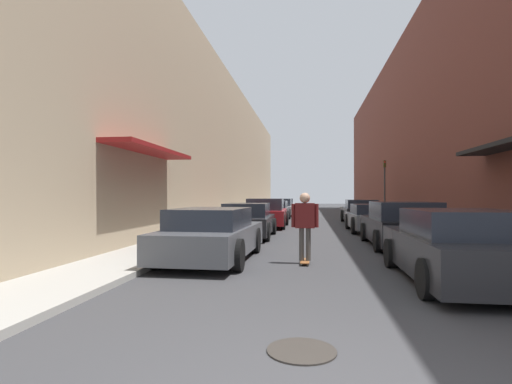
# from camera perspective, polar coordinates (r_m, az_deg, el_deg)

# --- Properties ---
(ground) EXTENTS (108.74, 108.74, 0.00)m
(ground) POSITION_cam_1_polar(r_m,az_deg,el_deg) (22.52, 8.37, -4.47)
(ground) COLOR #38383A
(curb_strip_left) EXTENTS (1.80, 49.43, 0.12)m
(curb_strip_left) POSITION_cam_1_polar(r_m,az_deg,el_deg) (27.76, -1.01, -3.60)
(curb_strip_left) COLOR #A3A099
(curb_strip_left) RESTS_ON ground
(curb_strip_right) EXTENTS (1.80, 49.43, 0.12)m
(curb_strip_right) POSITION_cam_1_polar(r_m,az_deg,el_deg) (27.85, 17.46, -3.57)
(curb_strip_right) COLOR #A3A099
(curb_strip_right) RESTS_ON ground
(building_row_left) EXTENTS (4.90, 49.43, 9.41)m
(building_row_left) POSITION_cam_1_polar(r_m,az_deg,el_deg) (28.47, -6.81, 5.84)
(building_row_left) COLOR tan
(building_row_left) RESTS_ON ground
(building_row_right) EXTENTS (4.90, 49.43, 11.44)m
(building_row_right) POSITION_cam_1_polar(r_m,az_deg,el_deg) (28.75, 23.19, 7.86)
(building_row_right) COLOR brown
(building_row_right) RESTS_ON ground
(parked_car_left_0) EXTENTS (1.93, 4.45, 1.26)m
(parked_car_left_0) POSITION_cam_1_polar(r_m,az_deg,el_deg) (9.69, -6.26, -6.10)
(parked_car_left_0) COLOR #515459
(parked_car_left_0) RESTS_ON ground
(parked_car_left_1) EXTENTS (1.88, 4.08, 1.27)m
(parked_car_left_1) POSITION_cam_1_polar(r_m,az_deg,el_deg) (14.89, -1.19, -4.15)
(parked_car_left_1) COLOR #232326
(parked_car_left_1) RESTS_ON ground
(parked_car_left_2) EXTENTS (2.03, 4.40, 1.41)m
(parked_car_left_2) POSITION_cam_1_polar(r_m,az_deg,el_deg) (19.66, 1.46, -3.07)
(parked_car_left_2) COLOR maroon
(parked_car_left_2) RESTS_ON ground
(parked_car_left_3) EXTENTS (2.05, 4.17, 1.22)m
(parked_car_left_3) POSITION_cam_1_polar(r_m,az_deg,el_deg) (25.05, 2.47, -2.70)
(parked_car_left_3) COLOR #515459
(parked_car_left_3) RESTS_ON ground
(parked_car_left_4) EXTENTS (1.93, 3.99, 1.31)m
(parked_car_left_4) POSITION_cam_1_polar(r_m,az_deg,el_deg) (30.35, 3.56, -2.26)
(parked_car_left_4) COLOR silver
(parked_car_left_4) RESTS_ON ground
(parked_car_left_5) EXTENTS (2.04, 4.28, 1.29)m
(parked_car_left_5) POSITION_cam_1_polar(r_m,az_deg,el_deg) (36.02, 3.95, -1.98)
(parked_car_left_5) COLOR #B7B7BC
(parked_car_left_5) RESTS_ON ground
(parked_car_right_0) EXTENTS (2.04, 4.34, 1.31)m
(parked_car_right_0) POSITION_cam_1_polar(r_m,az_deg,el_deg) (8.08, 27.05, -7.05)
(parked_car_right_0) COLOR #232326
(parked_car_right_0) RESTS_ON ground
(parked_car_right_1) EXTENTS (2.09, 4.45, 1.37)m
(parked_car_right_1) POSITION_cam_1_polar(r_m,az_deg,el_deg) (13.01, 20.20, -4.46)
(parked_car_right_1) COLOR black
(parked_car_right_1) RESTS_ON ground
(parked_car_right_2) EXTENTS (2.06, 4.14, 1.19)m
(parked_car_right_2) POSITION_cam_1_polar(r_m,az_deg,el_deg) (17.89, 16.36, -3.59)
(parked_car_right_2) COLOR gray
(parked_car_right_2) RESTS_ON ground
(parked_car_right_3) EXTENTS (1.94, 4.80, 1.33)m
(parked_car_right_3) POSITION_cam_1_polar(r_m,az_deg,el_deg) (23.14, 14.72, -2.74)
(parked_car_right_3) COLOR #232326
(parked_car_right_3) RESTS_ON ground
(skateboarder) EXTENTS (0.62, 0.78, 1.62)m
(skateboarder) POSITION_cam_1_polar(r_m,az_deg,el_deg) (9.22, 7.00, -4.01)
(skateboarder) COLOR brown
(skateboarder) RESTS_ON ground
(manhole_cover) EXTENTS (0.70, 0.70, 0.02)m
(manhole_cover) POSITION_cam_1_polar(r_m,az_deg,el_deg) (4.31, 6.53, -21.60)
(manhole_cover) COLOR #332D28
(manhole_cover) RESTS_ON ground
(traffic_light) EXTENTS (0.16, 0.22, 3.73)m
(traffic_light) POSITION_cam_1_polar(r_m,az_deg,el_deg) (27.29, 17.90, 1.30)
(traffic_light) COLOR #2D2D2D
(traffic_light) RESTS_ON curb_strip_right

